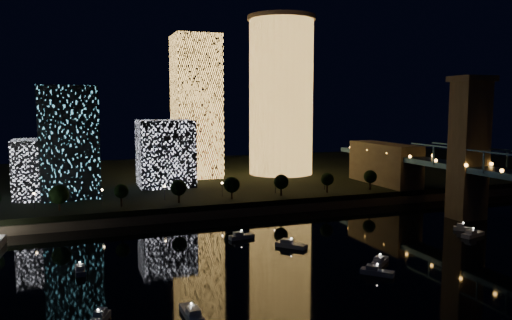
# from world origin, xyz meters

# --- Properties ---
(ground) EXTENTS (520.00, 520.00, 0.00)m
(ground) POSITION_xyz_m (0.00, 0.00, 0.00)
(ground) COLOR black
(ground) RESTS_ON ground
(far_bank) EXTENTS (420.00, 160.00, 5.00)m
(far_bank) POSITION_xyz_m (0.00, 160.00, 2.50)
(far_bank) COLOR black
(far_bank) RESTS_ON ground
(seawall) EXTENTS (420.00, 6.00, 3.00)m
(seawall) POSITION_xyz_m (0.00, 82.00, 1.50)
(seawall) COLOR #6B5E4C
(seawall) RESTS_ON ground
(tower_cylindrical) EXTENTS (34.00, 34.00, 78.69)m
(tower_cylindrical) POSITION_xyz_m (34.29, 145.93, 44.47)
(tower_cylindrical) COLOR #FFB651
(tower_cylindrical) RESTS_ON far_bank
(tower_rectangular) EXTENTS (21.39, 21.39, 68.05)m
(tower_rectangular) POSITION_xyz_m (-8.52, 149.63, 39.03)
(tower_rectangular) COLOR #FFB651
(tower_rectangular) RESTS_ON far_bank
(midrise_blocks) EXTENTS (106.25, 33.27, 42.15)m
(midrise_blocks) POSITION_xyz_m (-70.27, 119.86, 21.57)
(midrise_blocks) COLOR white
(midrise_blocks) RESTS_ON far_bank
(motorboats) EXTENTS (126.93, 81.17, 2.78)m
(motorboats) POSITION_xyz_m (-4.66, 11.95, 0.81)
(motorboats) COLOR silver
(motorboats) RESTS_ON ground
(esplanade_trees) EXTENTS (165.47, 6.42, 8.71)m
(esplanade_trees) POSITION_xyz_m (-32.52, 88.00, 10.46)
(esplanade_trees) COLOR black
(esplanade_trees) RESTS_ON far_bank
(street_lamps) EXTENTS (132.70, 0.70, 5.65)m
(street_lamps) POSITION_xyz_m (-34.00, 94.00, 9.02)
(street_lamps) COLOR black
(street_lamps) RESTS_ON far_bank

